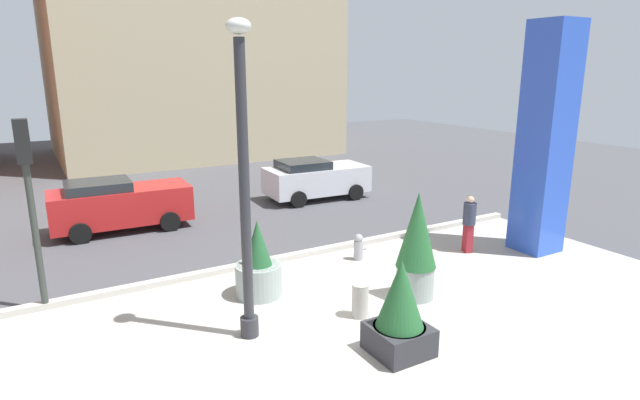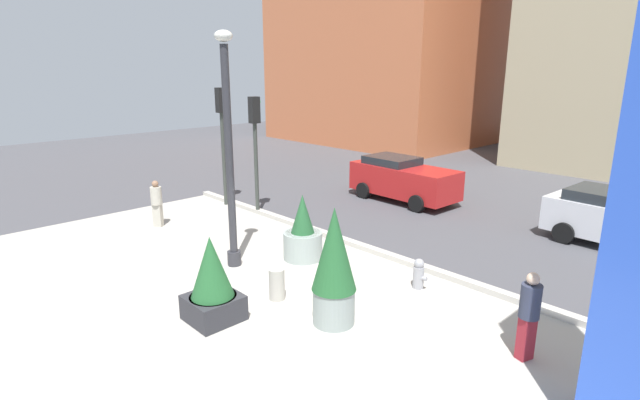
% 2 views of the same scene
% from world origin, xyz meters
% --- Properties ---
extents(ground_plane, '(60.00, 60.00, 0.00)m').
position_xyz_m(ground_plane, '(0.00, 4.00, 0.00)').
color(ground_plane, '#47474C').
extents(plaza_pavement, '(18.00, 10.00, 0.02)m').
position_xyz_m(plaza_pavement, '(0.00, -2.00, 0.00)').
color(plaza_pavement, '#ADA89E').
rests_on(plaza_pavement, ground_plane).
extents(curb_strip, '(18.00, 0.24, 0.16)m').
position_xyz_m(curb_strip, '(0.00, 3.12, 0.08)').
color(curb_strip, '#B7B2A8').
rests_on(curb_strip, ground_plane).
extents(lamp_post, '(0.44, 0.44, 5.99)m').
position_xyz_m(lamp_post, '(-1.92, -0.25, 2.92)').
color(lamp_post, '#2D2D33').
rests_on(lamp_post, ground_plane).
extents(art_pillar_blue, '(1.12, 1.12, 6.42)m').
position_xyz_m(art_pillar_blue, '(7.24, 0.27, 3.21)').
color(art_pillar_blue, blue).
rests_on(art_pillar_blue, ground_plane).
extents(potted_plant_near_left, '(1.07, 1.07, 1.83)m').
position_xyz_m(potted_plant_near_left, '(-1.00, 1.39, 0.69)').
color(potted_plant_near_left, gray).
rests_on(potted_plant_near_left, ground_plane).
extents(potted_plant_curbside, '(1.03, 1.03, 1.85)m').
position_xyz_m(potted_plant_curbside, '(0.24, -2.22, 0.86)').
color(potted_plant_curbside, '#2D2D33').
rests_on(potted_plant_curbside, ground_plane).
extents(potted_plant_by_pillar, '(0.92, 0.92, 2.50)m').
position_xyz_m(potted_plant_by_pillar, '(2.07, -0.50, 1.27)').
color(potted_plant_by_pillar, gray).
rests_on(potted_plant_by_pillar, ground_plane).
extents(fire_hydrant, '(0.36, 0.26, 0.75)m').
position_xyz_m(fire_hydrant, '(2.31, 2.14, 0.37)').
color(fire_hydrant, '#99999E').
rests_on(fire_hydrant, ground_plane).
extents(concrete_bollard, '(0.36, 0.36, 0.75)m').
position_xyz_m(concrete_bollard, '(0.43, -0.67, 0.38)').
color(concrete_bollard, '#B2ADA3').
rests_on(concrete_bollard, ground_plane).
extents(traffic_light_corner, '(0.28, 0.42, 4.16)m').
position_xyz_m(traffic_light_corner, '(-5.35, 3.09, 2.84)').
color(traffic_light_corner, '#333833').
rests_on(traffic_light_corner, ground_plane).
extents(car_curb_west, '(4.37, 2.09, 1.69)m').
position_xyz_m(car_curb_west, '(-2.87, 8.35, 0.88)').
color(car_curb_west, red).
rests_on(car_curb_west, ground_plane).
extents(car_intersection, '(4.18, 2.26, 1.62)m').
position_xyz_m(car_intersection, '(4.73, 8.80, 0.84)').
color(car_intersection, silver).
rests_on(car_intersection, ground_plane).
extents(pedestrian_on_sidewalk, '(0.45, 0.45, 1.69)m').
position_xyz_m(pedestrian_on_sidewalk, '(5.38, 1.09, 0.94)').
color(pedestrian_on_sidewalk, maroon).
rests_on(pedestrian_on_sidewalk, ground_plane).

